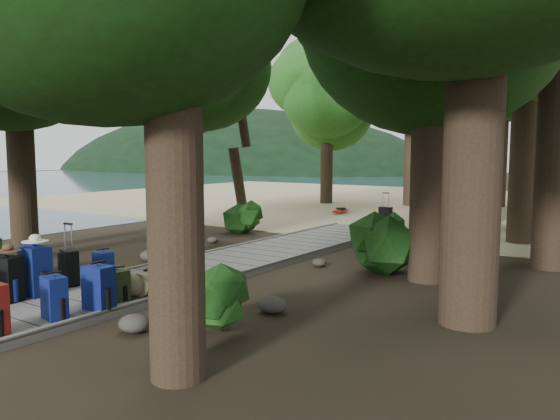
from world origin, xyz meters
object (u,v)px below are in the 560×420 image
Objects in this scene: backpack_left_b at (7,276)px; suitcase_on_boardwalk at (70,268)px; backpack_right_b at (54,295)px; backpack_right_c at (99,285)px; backpack_left_d at (103,263)px; kayak at (341,210)px; sun_lounger at (514,219)px; backpack_left_c at (35,268)px; duffel_right_black at (176,275)px; duffel_right_khaki at (151,282)px; lone_suitcase_on_sand at (385,217)px; backpack_right_d at (118,283)px.

backpack_left_b reaches higher than suitcase_on_boardwalk.
backpack_right_c reaches higher than backpack_right_b.
backpack_left_d reaches higher than kayak.
backpack_left_c is at bearing -110.64° from sun_lounger.
backpack_right_b is 1.01× the size of duffel_right_black.
backpack_right_c is 13.89m from kayak.
sun_lounger is at bearing 64.04° from duffel_right_black.
backpack_left_b is 2.07m from duffel_right_khaki.
backpack_left_d is 0.18× the size of kayak.
backpack_right_b reaches higher than suitcase_on_boardwalk.
backpack_left_d is 9.83m from lone_suitcase_on_sand.
backpack_left_d is 2.01m from backpack_right_c.
backpack_right_b is 0.31× the size of sun_lounger.
backpack_right_d is 0.90× the size of duffel_right_khaki.
kayak is 6.41m from sun_lounger.
duffel_right_black is 1.06× the size of suitcase_on_boardwalk.
backpack_right_c is at bearing -3.44° from suitcase_on_boardwalk.
backpack_left_c is 0.71m from suitcase_on_boardwalk.
backpack_left_c reaches higher than suitcase_on_boardwalk.
suitcase_on_boardwalk is at bearing 103.46° from backpack_left_c.
suitcase_on_boardwalk is (-1.40, 0.14, 0.04)m from backpack_right_d.
backpack_right_c reaches higher than duffel_right_black.
backpack_left_c is 1.44m from backpack_right_c.
backpack_right_c is at bearing -104.71° from sun_lounger.
backpack_right_d is (-0.17, 0.47, -0.09)m from backpack_right_c.
backpack_right_d is (1.26, 0.54, -0.17)m from backpack_left_c.
backpack_right_c reaches higher than suitcase_on_boardwalk.
backpack_left_c is 1.34× the size of backpack_right_b.
backpack_right_b reaches higher than lone_suitcase_on_sand.
backpack_left_d is at bearing -88.37° from lone_suitcase_on_sand.
lone_suitcase_on_sand is (-0.52, 9.53, 0.01)m from duffel_right_black.
backpack_right_c is 1.09× the size of duffel_right_black.
backpack_right_b is at bearing -100.42° from duffel_right_khaki.
backpack_left_c is 1.43× the size of suitcase_on_boardwalk.
backpack_right_c reaches higher than backpack_left_d.
backpack_left_c reaches higher than sun_lounger.
backpack_right_b is at bearing -19.94° from backpack_left_c.
duffel_right_khaki is 0.96× the size of suitcase_on_boardwalk.
backpack_right_c is 1.00m from duffel_right_khaki.
sun_lounger reaches higher than duffel_right_khaki.
backpack_right_c is (1.47, 0.50, -0.03)m from backpack_left_b.
duffel_right_khaki is at bearing -77.10° from kayak.
lone_suitcase_on_sand is (-0.44, 11.67, -0.11)m from backpack_right_b.
sun_lounger reaches higher than kayak.
backpack_right_c is at bearing -60.93° from backpack_right_d.
backpack_right_c is at bearing 8.22° from backpack_left_b.
backpack_left_b is 0.88× the size of backpack_left_c.
backpack_left_b is 0.36× the size of sun_lounger.
kayak is at bearing 113.21° from backpack_right_d.
backpack_left_b reaches higher than backpack_left_d.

